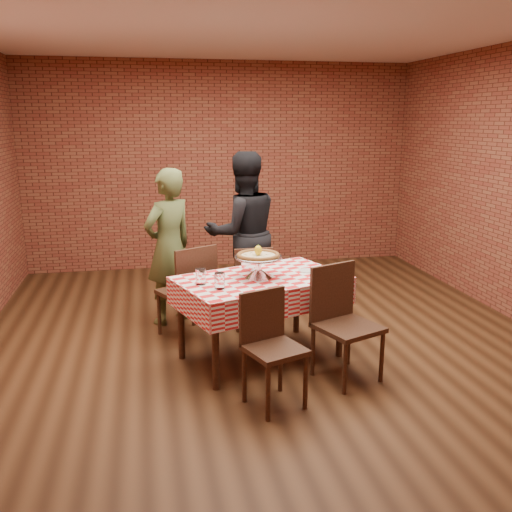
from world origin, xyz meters
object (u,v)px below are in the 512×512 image
pizza_stand (258,267)px  water_glass_right (201,277)px  chair_far_right (250,285)px  chair_near_right (348,325)px  diner_olive (169,247)px  table (261,318)px  chair_far_left (186,291)px  diner_black (243,233)px  chair_near_left (275,352)px  pizza (258,256)px  condiment_caddy (248,263)px  water_glass_left (220,281)px

pizza_stand → water_glass_right: (-0.52, -0.11, -0.03)m
pizza_stand → chair_far_right: pizza_stand is taller
chair_near_right → diner_olive: diner_olive is taller
table → chair_far_left: bearing=133.4°
chair_near_right → diner_black: 1.98m
diner_olive → table: bearing=87.9°
chair_far_left → diner_black: 1.04m
pizza_stand → diner_olive: diner_olive is taller
chair_near_right → chair_far_right: bearing=90.4°
table → chair_far_right: chair_far_right is taller
chair_near_left → pizza_stand: bearing=66.2°
pizza_stand → pizza: bearing=0.0°
chair_far_left → diner_olive: diner_olive is taller
pizza → water_glass_right: (-0.52, -0.11, -0.13)m
table → chair_near_right: size_ratio=1.50×
diner_olive → chair_far_right: bearing=124.2°
chair_far_right → diner_black: size_ratio=0.49×
chair_near_right → diner_olive: 2.17m
water_glass_right → chair_far_left: 0.85m
diner_black → pizza: bearing=77.1°
water_glass_right → chair_far_left: size_ratio=0.14×
pizza_stand → chair_far_left: (-0.59, 0.66, -0.38)m
pizza → chair_far_right: pizza is taller
condiment_caddy → water_glass_left: bearing=-163.8°
chair_near_left → chair_far_left: chair_far_left is taller
condiment_caddy → chair_far_left: (-0.55, 0.40, -0.36)m
condiment_caddy → diner_olive: bearing=88.1°
pizza_stand → diner_olive: size_ratio=0.26×
chair_far_right → water_glass_right: bearing=56.2°
condiment_caddy → pizza: bearing=-121.9°
chair_far_right → diner_black: diner_black is taller
water_glass_right → chair_near_right: size_ratio=0.14×
pizza → chair_far_right: bearing=84.1°
pizza → water_glass_right: bearing=-168.1°
water_glass_right → chair_far_right: water_glass_right is taller
pizza → diner_black: (0.10, 1.31, -0.07)m
table → water_glass_left: water_glass_left is taller
pizza → chair_near_left: bearing=-93.3°
pizza → water_glass_left: pizza is taller
table → chair_near_right: chair_near_right is taller
water_glass_left → chair_far_right: bearing=66.9°
chair_far_right → diner_olive: size_ratio=0.53×
condiment_caddy → chair_near_right: 1.11m
water_glass_left → chair_near_left: 0.79m
pizza → chair_far_right: (0.08, 0.82, -0.52)m
table → chair_near_left: (-0.08, -0.88, 0.06)m
chair_near_left → chair_far_left: bearing=89.0°
chair_near_right → chair_far_right: chair_near_right is taller
water_glass_left → chair_far_right: water_glass_left is taller
condiment_caddy → diner_olive: 1.08m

